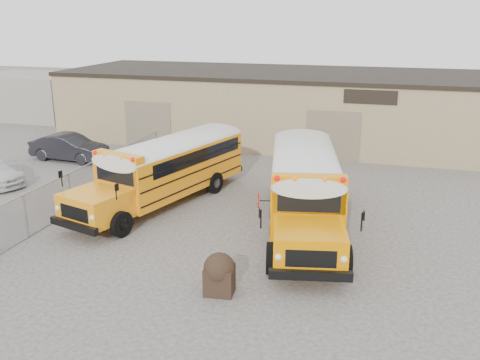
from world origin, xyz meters
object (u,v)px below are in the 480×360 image
(tarp_bundle, at_px, (219,273))
(car_dark, at_px, (69,147))
(school_bus_left, at_px, (239,140))
(school_bus_right, at_px, (300,145))

(tarp_bundle, bearing_deg, car_dark, 137.38)
(school_bus_left, distance_m, car_dark, 10.40)
(tarp_bundle, xyz_separation_m, car_dark, (-13.69, 12.60, 0.09))
(school_bus_right, bearing_deg, car_dark, -179.18)
(school_bus_right, distance_m, car_dark, 13.93)
(car_dark, bearing_deg, school_bus_left, -81.26)
(school_bus_right, height_order, car_dark, school_bus_right)
(tarp_bundle, distance_m, car_dark, 18.61)
(school_bus_left, height_order, car_dark, school_bus_left)
(school_bus_left, xyz_separation_m, school_bus_right, (3.57, -0.72, 0.09))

